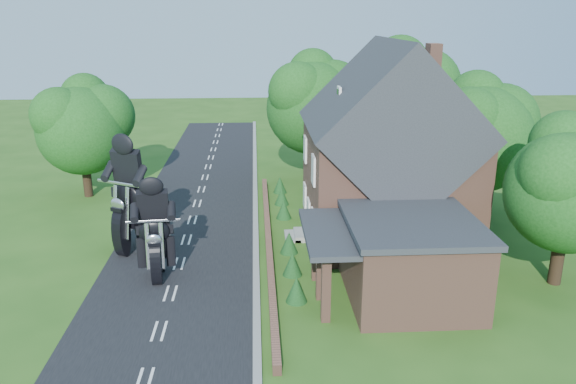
{
  "coord_description": "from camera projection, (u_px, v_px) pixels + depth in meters",
  "views": [
    {
      "loc": [
        3.72,
        -21.7,
        11.26
      ],
      "look_at": [
        5.32,
        5.2,
        2.8
      ],
      "focal_mm": 35.0,
      "sensor_mm": 36.0,
      "label": 1
    }
  ],
  "objects": [
    {
      "name": "shrub_d",
      "position": [
        284.0,
        209.0,
        32.54
      ],
      "size": [
        0.9,
        0.9,
        1.1
      ],
      "primitive_type": "cone",
      "color": "#123915",
      "rests_on": "ground"
    },
    {
      "name": "shrub_e",
      "position": [
        282.0,
        196.0,
        34.92
      ],
      "size": [
        0.9,
        0.9,
        1.1
      ],
      "primitive_type": "cone",
      "color": "#123915",
      "rests_on": "ground"
    },
    {
      "name": "ground",
      "position": [
        170.0,
        294.0,
        23.83
      ],
      "size": [
        120.0,
        120.0,
        0.0
      ],
      "primitive_type": "plane",
      "color": "#285116",
      "rests_on": "ground"
    },
    {
      "name": "motorcycle_lead",
      "position": [
        157.0,
        264.0,
        25.0
      ],
      "size": [
        0.53,
        1.57,
        1.43
      ],
      "primitive_type": null,
      "rotation": [
        0.0,
        0.0,
        3.24
      ],
      "color": "black",
      "rests_on": "ground"
    },
    {
      "name": "shrub_c",
      "position": [
        289.0,
        243.0,
        27.77
      ],
      "size": [
        0.9,
        0.9,
        1.1
      ],
      "primitive_type": "cone",
      "color": "#123915",
      "rests_on": "ground"
    },
    {
      "name": "tree_behind_house",
      "position": [
        408.0,
        94.0,
        38.14
      ],
      "size": [
        7.81,
        7.2,
        10.08
      ],
      "color": "black",
      "rests_on": "ground"
    },
    {
      "name": "shrub_a",
      "position": [
        297.0,
        289.0,
        23.01
      ],
      "size": [
        0.9,
        0.9,
        1.1
      ],
      "primitive_type": "cone",
      "color": "#123915",
      "rests_on": "ground"
    },
    {
      "name": "house",
      "position": [
        387.0,
        157.0,
        28.84
      ],
      "size": [
        9.54,
        8.64,
        10.24
      ],
      "color": "brown",
      "rests_on": "ground"
    },
    {
      "name": "tree_behind_left",
      "position": [
        319.0,
        100.0,
        38.88
      ],
      "size": [
        6.94,
        6.4,
        9.16
      ],
      "color": "black",
      "rests_on": "ground"
    },
    {
      "name": "road",
      "position": [
        170.0,
        293.0,
        23.83
      ],
      "size": [
        7.0,
        80.0,
        0.02
      ],
      "primitive_type": "cube",
      "color": "black",
      "rests_on": "ground"
    },
    {
      "name": "tree_far_road",
      "position": [
        88.0,
        123.0,
        35.43
      ],
      "size": [
        6.08,
        5.6,
        7.84
      ],
      "color": "black",
      "rests_on": "ground"
    },
    {
      "name": "garden_wall",
      "position": [
        268.0,
        242.0,
        28.77
      ],
      "size": [
        0.3,
        22.0,
        0.4
      ],
      "primitive_type": "cube",
      "color": "brown",
      "rests_on": "ground"
    },
    {
      "name": "shrub_f",
      "position": [
        280.0,
        185.0,
        37.3
      ],
      "size": [
        0.9,
        0.9,
        1.1
      ],
      "primitive_type": "cone",
      "color": "#123915",
      "rests_on": "ground"
    },
    {
      "name": "annex",
      "position": [
        407.0,
        257.0,
        23.1
      ],
      "size": [
        7.05,
        5.94,
        3.44
      ],
      "color": "brown",
      "rests_on": "ground"
    },
    {
      "name": "shrub_b",
      "position": [
        292.0,
        264.0,
        25.39
      ],
      "size": [
        0.9,
        0.9,
        1.1
      ],
      "primitive_type": "cone",
      "color": "#123915",
      "rests_on": "ground"
    },
    {
      "name": "tree_house_right",
      "position": [
        486.0,
        130.0,
        31.42
      ],
      "size": [
        6.51,
        6.0,
        8.4
      ],
      "color": "black",
      "rests_on": "ground"
    },
    {
      "name": "kerb",
      "position": [
        256.0,
        290.0,
        24.02
      ],
      "size": [
        0.3,
        80.0,
        0.12
      ],
      "primitive_type": "cube",
      "color": "gray",
      "rests_on": "ground"
    },
    {
      "name": "motorcycle_follow",
      "position": [
        133.0,
        233.0,
        27.98
      ],
      "size": [
        1.37,
        1.92,
        1.8
      ],
      "primitive_type": null,
      "rotation": [
        0.0,
        0.0,
        2.63
      ],
      "color": "black",
      "rests_on": "ground"
    },
    {
      "name": "tree_annex_side",
      "position": [
        576.0,
        180.0,
        23.49
      ],
      "size": [
        5.64,
        5.2,
        7.48
      ],
      "color": "black",
      "rests_on": "ground"
    }
  ]
}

